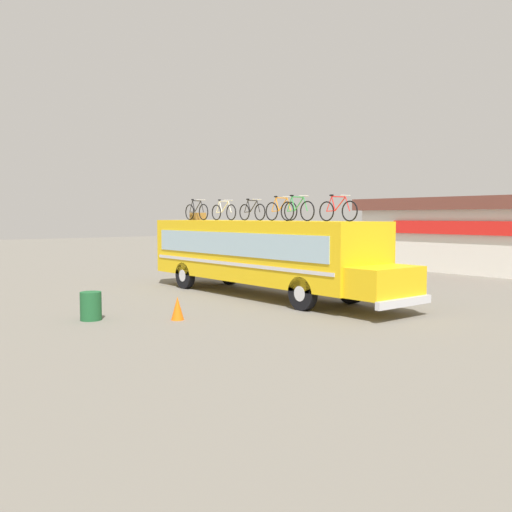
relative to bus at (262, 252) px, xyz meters
name	(u,v)px	position (x,y,z in m)	size (l,w,h in m)	color
ground_plane	(257,295)	(-0.25, 0.00, -1.66)	(120.00, 120.00, 0.00)	slate
bus	(262,252)	(0.00, 0.00, 0.00)	(12.29, 2.64, 2.84)	yellow
luggage_bag_1	(198,216)	(-4.76, 0.24, 1.34)	(0.55, 0.52, 0.33)	olive
rooftop_bicycle_1	(196,211)	(-4.19, -0.20, 1.56)	(1.78, 0.44, 0.92)	black
rooftop_bicycle_2	(224,211)	(-2.55, 0.06, 1.54)	(1.70, 0.44, 0.87)	black
rooftop_bicycle_3	(252,211)	(-0.92, 0.26, 1.54)	(1.62, 0.44, 0.87)	black
rooftop_bicycle_4	(281,210)	(0.68, 0.36, 1.56)	(1.76, 0.44, 0.93)	black
rooftop_bicycle_5	(297,210)	(2.32, -0.35, 1.55)	(1.67, 0.44, 0.91)	black
rooftop_bicycle_6	(338,210)	(3.96, -0.10, 1.54)	(1.66, 0.44, 0.88)	black
roadside_building	(497,233)	(0.07, 17.24, 0.40)	(13.43, 9.36, 4.03)	silver
trash_bin	(91,306)	(0.83, -7.10, -1.25)	(0.61, 0.61, 0.82)	#1E592D
traffic_cone	(178,308)	(2.38, -5.13, -1.33)	(0.38, 0.38, 0.68)	orange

